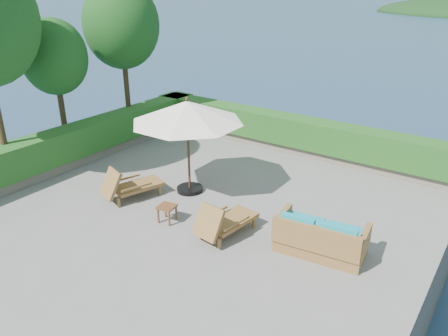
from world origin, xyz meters
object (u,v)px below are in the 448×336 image
Objects in this scene: lounge_right at (224,221)px; wicker_loveseat at (320,239)px; side_table at (167,209)px; lounge_left at (129,185)px; patio_umbrella at (187,113)px.

lounge_right is 0.84× the size of wicker_loveseat.
lounge_right is 1.67m from side_table.
lounge_right reaches higher than side_table.
lounge_right reaches higher than wicker_loveseat.
wicker_loveseat is at bearing 23.74° from lounge_left.
lounge_right is 3.70× the size of side_table.
patio_umbrella reaches higher than lounge_right.
side_table is at bearing -163.58° from lounge_right.
lounge_left is 3.44m from lounge_right.
side_table is (-1.65, -0.27, -0.04)m from lounge_right.
wicker_loveseat is (5.70, 0.57, -0.04)m from lounge_left.
wicker_loveseat reaches higher than side_table.
lounge_right is at bearing 9.35° from side_table.
wicker_loveseat is at bearing 13.45° from side_table.
patio_umbrella reaches higher than wicker_loveseat.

